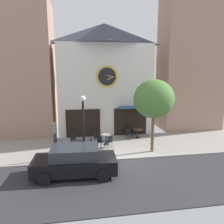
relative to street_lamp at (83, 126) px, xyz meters
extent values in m
cube|color=gray|center=(2.75, 1.59, -2.01)|extent=(25.94, 5.15, 0.05)
cube|color=#2D2D30|center=(2.75, -3.53, -2.01)|extent=(25.94, 5.10, 0.05)
cube|color=#A8A5A0|center=(2.75, -0.96, -1.95)|extent=(25.94, 0.12, 0.08)
cube|color=silver|center=(2.08, 5.58, 1.80)|extent=(7.95, 2.83, 7.58)
pyramid|color=#383D4C|center=(2.08, 5.58, 6.43)|extent=(7.15, 3.97, 1.68)
cylinder|color=gold|center=(2.08, 4.11, 2.95)|extent=(1.73, 0.10, 1.73)
cylinder|color=black|center=(2.08, 4.05, 2.95)|extent=(1.42, 0.04, 1.42)
cube|color=gold|center=(2.27, 4.01, 3.00)|extent=(0.39, 0.03, 0.16)
cube|color=gold|center=(2.35, 4.01, 2.82)|extent=(0.57, 0.03, 0.32)
cube|color=black|center=(0.09, 4.13, -0.84)|extent=(2.78, 0.10, 2.30)
cube|color=black|center=(4.07, 4.13, -0.84)|extent=(2.78, 0.10, 2.30)
cube|color=#33568C|center=(4.30, 3.82, 0.46)|extent=(2.54, 0.90, 0.12)
cube|color=#9E7A66|center=(-4.95, 6.48, 3.55)|extent=(5.27, 4.63, 11.08)
cube|color=#9E7A66|center=(10.10, 5.71, 4.59)|extent=(5.52, 3.08, 13.14)
cylinder|color=black|center=(0.00, 0.00, -1.81)|extent=(0.32, 0.32, 0.36)
cylinder|color=black|center=(0.00, 0.00, -0.21)|extent=(0.14, 0.14, 3.55)
sphere|color=white|center=(0.00, 0.00, 1.74)|extent=(0.36, 0.36, 0.36)
cylinder|color=brown|center=(4.60, 0.09, -0.66)|extent=(0.20, 0.20, 2.66)
ellipsoid|color=#4C7A38|center=(4.60, 0.09, 1.61)|extent=(2.68, 2.41, 2.54)
cylinder|color=black|center=(-0.43, 0.84, -1.61)|extent=(0.07, 0.07, 0.74)
cylinder|color=black|center=(-0.43, 0.84, -1.97)|extent=(0.40, 0.40, 0.03)
cylinder|color=black|center=(-0.43, 0.84, -1.24)|extent=(0.73, 0.73, 0.03)
cylinder|color=black|center=(1.70, 1.99, -1.61)|extent=(0.07, 0.07, 0.75)
cylinder|color=black|center=(1.70, 1.99, -1.97)|extent=(0.40, 0.40, 0.03)
cylinder|color=gray|center=(1.70, 1.99, -1.23)|extent=(0.65, 0.65, 0.03)
cylinder|color=black|center=(4.46, 3.18, -1.63)|extent=(0.07, 0.07, 0.72)
cylinder|color=black|center=(4.46, 3.18, -1.97)|extent=(0.40, 0.40, 0.03)
cylinder|color=brown|center=(4.46, 3.18, -1.27)|extent=(0.80, 0.80, 0.03)
cube|color=black|center=(3.74, 2.99, -1.54)|extent=(0.55, 0.55, 0.04)
cube|color=black|center=(3.58, 2.89, -1.31)|extent=(0.23, 0.34, 0.45)
cylinder|color=black|center=(3.97, 2.93, -1.76)|extent=(0.03, 0.03, 0.45)
cylinder|color=black|center=(3.79, 3.22, -1.76)|extent=(0.03, 0.03, 0.45)
cylinder|color=black|center=(3.68, 2.75, -1.76)|extent=(0.03, 0.03, 0.45)
cylinder|color=black|center=(3.50, 3.04, -1.76)|extent=(0.03, 0.03, 0.45)
cube|color=black|center=(1.24, 1.35, -1.54)|extent=(0.56, 0.56, 0.04)
cube|color=black|center=(1.13, 1.21, -1.31)|extent=(0.32, 0.27, 0.45)
cylinder|color=black|center=(1.48, 1.38, -1.76)|extent=(0.03, 0.03, 0.45)
cylinder|color=black|center=(1.22, 1.59, -1.76)|extent=(0.03, 0.03, 0.45)
cylinder|color=black|center=(1.27, 1.11, -1.76)|extent=(0.03, 0.03, 0.45)
cylinder|color=black|center=(1.00, 1.33, -1.76)|extent=(0.03, 0.03, 0.45)
cube|color=black|center=(-0.64, 1.55, -1.54)|extent=(0.51, 0.51, 0.04)
cube|color=black|center=(-0.70, 1.72, -1.31)|extent=(0.37, 0.16, 0.45)
cylinder|color=black|center=(-0.75, 1.34, -1.76)|extent=(0.03, 0.03, 0.45)
cylinder|color=black|center=(-0.43, 1.45, -1.76)|extent=(0.03, 0.03, 0.45)
cylinder|color=black|center=(-0.86, 1.66, -1.76)|extent=(0.03, 0.03, 0.45)
cylinder|color=black|center=(-0.54, 1.77, -1.76)|extent=(0.03, 0.03, 0.45)
cube|color=black|center=(1.05, 2.35, -1.54)|extent=(0.51, 0.51, 0.04)
cube|color=black|center=(0.88, 2.41, -1.31)|extent=(0.16, 0.37, 0.45)
cylinder|color=black|center=(1.16, 2.14, -1.76)|extent=(0.03, 0.03, 0.45)
cylinder|color=black|center=(1.27, 2.46, -1.76)|extent=(0.03, 0.03, 0.45)
cylinder|color=black|center=(0.83, 2.25, -1.76)|extent=(0.03, 0.03, 0.45)
cylinder|color=black|center=(0.95, 2.57, -1.76)|extent=(0.03, 0.03, 0.45)
cube|color=black|center=(3.96, 3.70, -1.54)|extent=(0.55, 0.55, 0.04)
cube|color=black|center=(3.80, 3.79, -1.31)|extent=(0.23, 0.35, 0.45)
cylinder|color=black|center=(4.02, 3.46, -1.76)|extent=(0.03, 0.03, 0.45)
cylinder|color=black|center=(4.19, 3.76, -1.76)|extent=(0.03, 0.03, 0.45)
cylinder|color=black|center=(3.72, 3.64, -1.76)|extent=(0.03, 0.03, 0.45)
cylinder|color=black|center=(3.90, 3.93, -1.76)|extent=(0.03, 0.03, 0.45)
cube|color=black|center=(0.33, 0.89, -1.54)|extent=(0.44, 0.44, 0.04)
cube|color=black|center=(0.51, 0.91, -1.31)|extent=(0.08, 0.38, 0.45)
cylinder|color=black|center=(0.14, 1.04, -1.76)|extent=(0.03, 0.03, 0.45)
cylinder|color=black|center=(0.18, 0.70, -1.76)|extent=(0.03, 0.03, 0.45)
cylinder|color=black|center=(0.48, 1.08, -1.76)|extent=(0.03, 0.03, 0.45)
cylinder|color=black|center=(0.52, 0.74, -1.76)|extent=(0.03, 0.03, 0.45)
cube|color=black|center=(1.79, 1.27, -1.54)|extent=(0.53, 0.53, 0.04)
cube|color=black|center=(1.86, 1.11, -1.31)|extent=(0.36, 0.19, 0.45)
cylinder|color=black|center=(1.88, 1.50, -1.76)|extent=(0.03, 0.03, 0.45)
cylinder|color=black|center=(1.57, 1.36, -1.76)|extent=(0.03, 0.03, 0.45)
cylinder|color=black|center=(2.01, 1.19, -1.76)|extent=(0.03, 0.03, 0.45)
cylinder|color=black|center=(1.70, 1.05, -1.76)|extent=(0.03, 0.03, 0.45)
cylinder|color=#2D2D38|center=(-2.06, 2.68, -1.56)|extent=(0.34, 0.34, 0.85)
cylinder|color=slate|center=(-2.06, 2.68, -0.84)|extent=(0.42, 0.42, 0.60)
sphere|color=tan|center=(-2.06, 2.68, -0.43)|extent=(0.22, 0.22, 0.22)
cube|color=black|center=(-0.55, -2.50, -1.39)|extent=(4.37, 1.99, 0.75)
cube|color=#262B33|center=(-0.55, -2.50, -0.74)|extent=(2.47, 1.69, 0.60)
cylinder|color=black|center=(0.82, -3.46, -1.67)|extent=(0.65, 0.25, 0.64)
cylinder|color=black|center=(0.90, -1.66, -1.67)|extent=(0.65, 0.25, 0.64)
cylinder|color=black|center=(-2.01, -3.34, -1.67)|extent=(0.65, 0.25, 0.64)
cylinder|color=black|center=(-1.93, -1.54, -1.67)|extent=(0.65, 0.25, 0.64)
camera|label=1|loc=(-0.33, -13.29, 3.47)|focal=34.74mm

